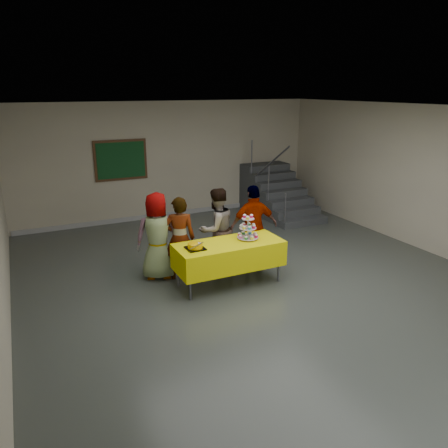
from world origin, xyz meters
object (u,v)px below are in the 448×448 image
(staircase, at_px, (275,195))
(schoolchild_c, at_px, (217,229))
(bear_cake, at_px, (195,245))
(schoolchild_d, at_px, (254,227))
(schoolchild_a, at_px, (158,236))
(bake_table, at_px, (229,254))
(schoolchild_b, at_px, (180,238))
(cupcake_stand, at_px, (248,230))
(noticeboard, at_px, (121,160))

(staircase, bearing_deg, schoolchild_c, -136.90)
(bear_cake, bearing_deg, schoolchild_c, 46.12)
(schoolchild_d, bearing_deg, bear_cake, 29.81)
(schoolchild_a, bearing_deg, staircase, -126.39)
(bake_table, distance_m, schoolchild_c, 0.78)
(schoolchild_b, xyz_separation_m, staircase, (3.88, 3.04, -0.27))
(cupcake_stand, relative_size, bear_cake, 1.24)
(schoolchild_a, relative_size, schoolchild_d, 0.99)
(cupcake_stand, distance_m, schoolchild_b, 1.22)
(schoolchild_c, relative_size, schoolchild_d, 0.98)
(schoolchild_c, bearing_deg, noticeboard, -89.02)
(schoolchild_b, height_order, noticeboard, noticeboard)
(schoolchild_d, bearing_deg, schoolchild_c, -9.15)
(bake_table, xyz_separation_m, noticeboard, (-0.78, 4.47, 1.04))
(bake_table, bearing_deg, schoolchild_d, 34.04)
(cupcake_stand, xyz_separation_m, schoolchild_b, (-1.07, 0.56, -0.18))
(schoolchild_b, xyz_separation_m, schoolchild_c, (0.79, 0.14, 0.02))
(bear_cake, distance_m, noticeboard, 4.57)
(bear_cake, bearing_deg, noticeboard, 91.87)
(schoolchild_d, height_order, noticeboard, noticeboard)
(bake_table, xyz_separation_m, schoolchild_a, (-1.02, 0.80, 0.24))
(bake_table, xyz_separation_m, staircase, (3.20, 3.64, -0.07))
(bear_cake, xyz_separation_m, staircase, (3.83, 3.66, -0.34))
(noticeboard, bearing_deg, bear_cake, -88.13)
(bear_cake, relative_size, staircase, 0.15)
(bake_table, bearing_deg, schoolchild_a, 142.15)
(bake_table, distance_m, schoolchild_d, 0.97)
(bear_cake, bearing_deg, schoolchild_d, 21.37)
(schoolchild_d, bearing_deg, cupcake_stand, 59.49)
(cupcake_stand, xyz_separation_m, noticeboard, (-1.17, 4.43, 0.66))
(cupcake_stand, height_order, schoolchild_b, schoolchild_b)
(cupcake_stand, bearing_deg, schoolchild_b, 152.36)
(bake_table, relative_size, bear_cake, 5.25)
(schoolchild_d, bearing_deg, schoolchild_b, 5.68)
(cupcake_stand, bearing_deg, bear_cake, -176.33)
(schoolchild_c, bearing_deg, schoolchild_a, -15.15)
(staircase, bearing_deg, cupcake_stand, -128.01)
(bake_table, distance_m, staircase, 4.84)
(staircase, relative_size, noticeboard, 1.85)
(schoolchild_a, height_order, noticeboard, noticeboard)
(staircase, bearing_deg, schoolchild_a, -146.06)
(schoolchild_b, bearing_deg, bake_table, 157.99)
(schoolchild_a, xyz_separation_m, schoolchild_d, (1.81, -0.27, 0.01))
(bake_table, height_order, staircase, staircase)
(schoolchild_c, xyz_separation_m, staircase, (3.09, 2.90, -0.29))
(bear_cake, height_order, schoolchild_c, schoolchild_c)
(schoolchild_a, height_order, schoolchild_c, schoolchild_a)
(cupcake_stand, xyz_separation_m, bear_cake, (-1.02, -0.07, -0.11))
(schoolchild_b, distance_m, staircase, 4.94)
(schoolchild_c, distance_m, staircase, 4.25)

